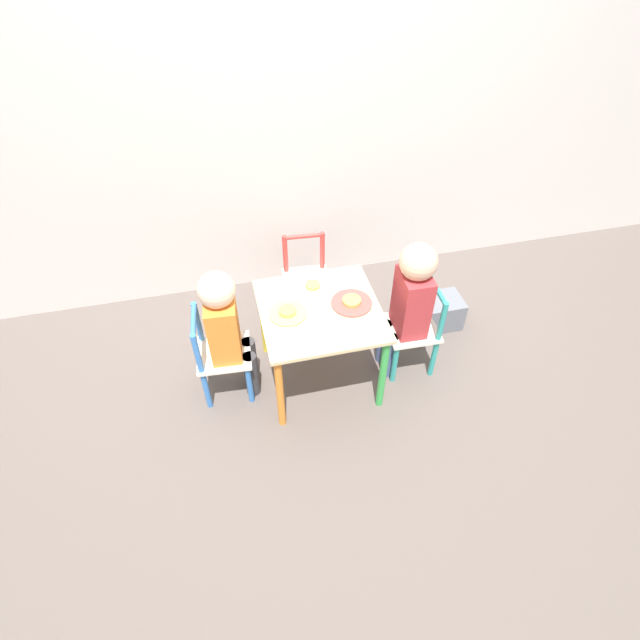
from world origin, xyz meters
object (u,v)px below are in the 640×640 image
at_px(chair_teal, 415,329).
at_px(chair_blue, 219,355).
at_px(plate_right, 352,302).
at_px(storage_bin, 437,312).
at_px(kids_table, 320,321).
at_px(plate_left, 288,313).
at_px(child_left, 226,325).
at_px(plate_back, 313,287).
at_px(child_right, 410,298).
at_px(chair_red, 306,281).

height_order(chair_teal, chair_blue, same).
xyz_separation_m(chair_teal, chair_blue, (-1.00, 0.05, 0.00)).
xyz_separation_m(plate_right, storage_bin, (0.60, 0.23, -0.40)).
height_order(kids_table, chair_blue, chair_blue).
relative_size(plate_right, storage_bin, 0.72).
height_order(chair_blue, plate_right, plate_right).
relative_size(chair_blue, storage_bin, 1.87).
bearing_deg(chair_blue, storage_bin, -77.05).
distance_m(kids_table, plate_left, 0.18).
relative_size(kids_table, plate_right, 2.87).
xyz_separation_m(chair_blue, plate_left, (0.35, -0.04, 0.24)).
distance_m(child_left, plate_right, 0.60).
xyz_separation_m(child_left, plate_right, (0.60, -0.03, 0.04)).
bearing_deg(plate_back, child_right, -21.00).
xyz_separation_m(chair_teal, plate_back, (-0.50, 0.17, 0.24)).
distance_m(chair_teal, plate_right, 0.43).
bearing_deg(plate_back, chair_teal, -18.95).
height_order(child_left, plate_left, child_left).
bearing_deg(plate_left, chair_teal, -1.55).
height_order(chair_teal, plate_back, plate_back).
bearing_deg(chair_red, child_right, -47.49).
xyz_separation_m(chair_teal, storage_bin, (0.26, 0.25, -0.16)).
bearing_deg(kids_table, chair_red, 85.58).
height_order(chair_red, child_left, child_left).
relative_size(chair_teal, child_right, 0.65).
bearing_deg(storage_bin, chair_teal, -135.77).
xyz_separation_m(child_right, storage_bin, (0.31, 0.25, -0.39)).
bearing_deg(chair_teal, child_right, -90.00).
relative_size(chair_teal, chair_blue, 1.00).
xyz_separation_m(chair_blue, chair_red, (0.54, 0.46, 0.00)).
distance_m(child_right, plate_right, 0.29).
xyz_separation_m(child_right, plate_left, (-0.60, 0.02, 0.02)).
distance_m(kids_table, child_left, 0.44).
relative_size(plate_right, plate_back, 1.19).
bearing_deg(chair_red, child_left, -131.24).
xyz_separation_m(chair_blue, storage_bin, (1.26, 0.20, -0.16)).
height_order(plate_right, storage_bin, plate_right).
distance_m(chair_red, plate_back, 0.43).
bearing_deg(plate_back, plate_left, -135.00).
distance_m(plate_left, plate_back, 0.22).
distance_m(chair_blue, child_left, 0.21).
bearing_deg(chair_red, plate_back, -91.96).
distance_m(plate_right, plate_back, 0.22).
bearing_deg(storage_bin, plate_left, -165.75).
bearing_deg(storage_bin, chair_blue, -171.15).
xyz_separation_m(chair_teal, plate_right, (-0.35, 0.02, 0.24)).
bearing_deg(chair_teal, plate_back, -106.92).
distance_m(chair_red, child_left, 0.70).
bearing_deg(chair_blue, plate_left, -91.82).
distance_m(child_right, storage_bin, 0.56).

